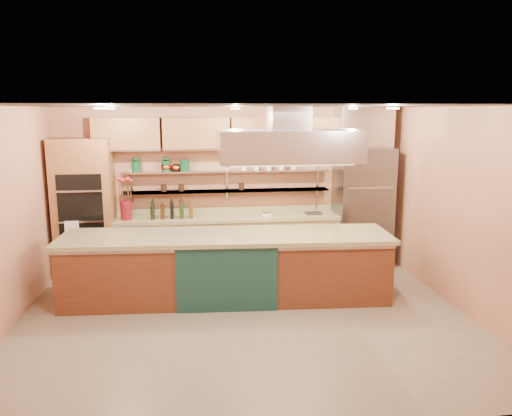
{
  "coord_description": "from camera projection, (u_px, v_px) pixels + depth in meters",
  "views": [
    {
      "loc": [
        -0.68,
        -6.29,
        2.76
      ],
      "look_at": [
        0.28,
        1.0,
        1.3
      ],
      "focal_mm": 35.0,
      "sensor_mm": 36.0,
      "label": 1
    }
  ],
  "objects": [
    {
      "name": "wall_left",
      "position": [
        0.0,
        223.0,
        6.08
      ],
      "size": [
        0.04,
        5.0,
        2.8
      ],
      "primitive_type": "cube",
      "color": "tan",
      "rests_on": "floor"
    },
    {
      "name": "wall_right",
      "position": [
        462.0,
        210.0,
        6.85
      ],
      "size": [
        0.04,
        5.0,
        2.8
      ],
      "primitive_type": "cube",
      "color": "tan",
      "rests_on": "floor"
    },
    {
      "name": "upper_cabinets",
      "position": [
        230.0,
        134.0,
        8.54
      ],
      "size": [
        4.6,
        0.36,
        0.55
      ],
      "primitive_type": "cube",
      "color": "#9C6038",
      "rests_on": "wall_back"
    },
    {
      "name": "wall_shelf_lower",
      "position": [
        227.0,
        191.0,
        8.77
      ],
      "size": [
        3.6,
        0.26,
        0.03
      ],
      "primitive_type": "cube",
      "color": "#B8BBBF",
      "rests_on": "wall_back"
    },
    {
      "name": "island",
      "position": [
        227.0,
        267.0,
        7.32
      ],
      "size": [
        4.73,
        1.3,
        0.98
      ],
      "primitive_type": "cube",
      "rotation": [
        0.0,
        0.0,
        -0.06
      ],
      "color": "brown",
      "rests_on": "floor"
    },
    {
      "name": "kitchen_scale",
      "position": [
        267.0,
        213.0,
        8.72
      ],
      "size": [
        0.17,
        0.15,
        0.08
      ],
      "primitive_type": "cube",
      "rotation": [
        0.0,
        0.0,
        0.26
      ],
      "color": "white",
      "rests_on": "back_counter"
    },
    {
      "name": "flower_vase",
      "position": [
        126.0,
        210.0,
        8.39
      ],
      "size": [
        0.24,
        0.24,
        0.33
      ],
      "primitive_type": "cylinder",
      "rotation": [
        0.0,
        0.0,
        -0.4
      ],
      "color": "maroon",
      "rests_on": "back_counter"
    },
    {
      "name": "range_hood",
      "position": [
        288.0,
        146.0,
        7.1
      ],
      "size": [
        2.0,
        1.0,
        0.45
      ],
      "primitive_type": "cube",
      "color": "#B8BBBF",
      "rests_on": "ceiling"
    },
    {
      "name": "ceiling",
      "position": [
        244.0,
        106.0,
        6.19
      ],
      "size": [
        6.0,
        5.0,
        0.02
      ],
      "primitive_type": "cube",
      "color": "black",
      "rests_on": "wall_back"
    },
    {
      "name": "wall_shelf_upper",
      "position": [
        227.0,
        171.0,
        8.7
      ],
      "size": [
        3.6,
        0.26,
        0.03
      ],
      "primitive_type": "cube",
      "color": "#B8BBBF",
      "rests_on": "wall_back"
    },
    {
      "name": "green_canister",
      "position": [
        185.0,
        165.0,
        8.59
      ],
      "size": [
        0.18,
        0.18,
        0.19
      ],
      "primitive_type": "cylinder",
      "rotation": [
        0.0,
        0.0,
        0.1
      ],
      "color": "#0E4124",
      "rests_on": "wall_shelf_upper"
    },
    {
      "name": "wall_front",
      "position": [
        278.0,
        280.0,
        4.03
      ],
      "size": [
        6.0,
        0.04,
        2.8
      ],
      "primitive_type": "cube",
      "color": "tan",
      "rests_on": "floor"
    },
    {
      "name": "wall_back",
      "position": [
        229.0,
        187.0,
        8.9
      ],
      "size": [
        6.0,
        0.04,
        2.8
      ],
      "primitive_type": "cube",
      "color": "tan",
      "rests_on": "floor"
    },
    {
      "name": "ceiling_downlights",
      "position": [
        243.0,
        108.0,
        6.39
      ],
      "size": [
        4.0,
        2.8,
        0.02
      ],
      "primitive_type": "cube",
      "color": "#FFE5A5",
      "rests_on": "ceiling"
    },
    {
      "name": "copper_kettle",
      "position": [
        176.0,
        167.0,
        8.58
      ],
      "size": [
        0.2,
        0.2,
        0.13
      ],
      "primitive_type": "ellipsoid",
      "rotation": [
        0.0,
        0.0,
        -0.28
      ],
      "color": "#B14329",
      "rests_on": "wall_shelf_upper"
    },
    {
      "name": "oven_stack",
      "position": [
        85.0,
        207.0,
        8.32
      ],
      "size": [
        0.95,
        0.64,
        2.3
      ],
      "primitive_type": "cube",
      "color": "#9C6038",
      "rests_on": "floor"
    },
    {
      "name": "bar_faucet",
      "position": [
        316.0,
        207.0,
        8.92
      ],
      "size": [
        0.04,
        0.04,
        0.23
      ],
      "primitive_type": "cylinder",
      "rotation": [
        0.0,
        0.0,
        -0.36
      ],
      "color": "silver",
      "rests_on": "back_counter"
    },
    {
      "name": "floor",
      "position": [
        245.0,
        318.0,
        6.74
      ],
      "size": [
        6.0,
        5.0,
        0.02
      ],
      "primitive_type": "cube",
      "color": "gray",
      "rests_on": "ground"
    },
    {
      "name": "refrigerator",
      "position": [
        362.0,
        207.0,
        8.91
      ],
      "size": [
        0.95,
        0.72,
        2.1
      ],
      "primitive_type": "cube",
      "color": "slate",
      "rests_on": "floor"
    },
    {
      "name": "back_counter",
      "position": [
        229.0,
        242.0,
        8.78
      ],
      "size": [
        3.84,
        0.64,
        0.93
      ],
      "primitive_type": "cube",
      "color": "tan",
      "rests_on": "floor"
    },
    {
      "name": "oil_bottle_cluster",
      "position": [
        172.0,
        211.0,
        8.49
      ],
      "size": [
        0.79,
        0.29,
        0.25
      ],
      "primitive_type": "cube",
      "rotation": [
        0.0,
        0.0,
        0.1
      ],
      "color": "black",
      "rests_on": "back_counter"
    }
  ]
}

